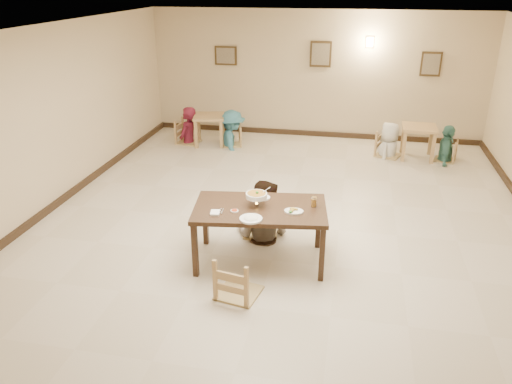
% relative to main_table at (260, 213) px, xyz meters
% --- Properties ---
extents(floor, '(10.00, 10.00, 0.00)m').
position_rel_main_table_xyz_m(floor, '(0.17, 1.14, -0.75)').
color(floor, beige).
rests_on(floor, ground).
extents(ceiling, '(10.00, 10.00, 0.00)m').
position_rel_main_table_xyz_m(ceiling, '(0.17, 1.14, 2.25)').
color(ceiling, white).
rests_on(ceiling, wall_back).
extents(wall_back, '(10.00, 0.00, 10.00)m').
position_rel_main_table_xyz_m(wall_back, '(0.17, 6.14, 0.75)').
color(wall_back, beige).
rests_on(wall_back, floor).
extents(wall_front, '(10.00, 0.00, 10.00)m').
position_rel_main_table_xyz_m(wall_front, '(0.17, -3.86, 0.75)').
color(wall_front, beige).
rests_on(wall_front, floor).
extents(wall_left, '(0.00, 10.00, 10.00)m').
position_rel_main_table_xyz_m(wall_left, '(-3.83, 1.14, 0.75)').
color(wall_left, beige).
rests_on(wall_left, floor).
extents(baseboard_back, '(8.00, 0.06, 0.12)m').
position_rel_main_table_xyz_m(baseboard_back, '(0.17, 6.11, -0.69)').
color(baseboard_back, '#2F2014').
rests_on(baseboard_back, floor).
extents(baseboard_left, '(0.06, 10.00, 0.12)m').
position_rel_main_table_xyz_m(baseboard_left, '(-3.80, 1.14, -0.69)').
color(baseboard_left, '#2F2014').
rests_on(baseboard_left, floor).
extents(picture_a, '(0.55, 0.04, 0.45)m').
position_rel_main_table_xyz_m(picture_a, '(-2.03, 6.10, 1.15)').
color(picture_a, '#392916').
rests_on(picture_a, wall_back).
extents(picture_b, '(0.50, 0.04, 0.60)m').
position_rel_main_table_xyz_m(picture_b, '(0.27, 6.10, 1.25)').
color(picture_b, '#392916').
rests_on(picture_b, wall_back).
extents(picture_c, '(0.45, 0.04, 0.55)m').
position_rel_main_table_xyz_m(picture_c, '(2.77, 6.10, 1.10)').
color(picture_c, '#392916').
rests_on(picture_c, wall_back).
extents(wall_sconce, '(0.16, 0.05, 0.22)m').
position_rel_main_table_xyz_m(wall_sconce, '(1.37, 6.10, 1.55)').
color(wall_sconce, '#FFD88C').
rests_on(wall_sconce, wall_back).
extents(main_table, '(1.90, 1.23, 0.83)m').
position_rel_main_table_xyz_m(main_table, '(0.00, 0.00, 0.00)').
color(main_table, '#392416').
rests_on(main_table, floor).
extents(chair_far, '(0.51, 0.51, 1.10)m').
position_rel_main_table_xyz_m(chair_far, '(-0.15, 0.82, -0.21)').
color(chair_far, tan).
rests_on(chair_far, floor).
extents(chair_near, '(0.50, 0.50, 1.07)m').
position_rel_main_table_xyz_m(chair_near, '(-0.11, -0.84, -0.22)').
color(chair_near, tan).
rests_on(chair_near, floor).
extents(main_diner, '(1.01, 0.86, 1.83)m').
position_rel_main_table_xyz_m(main_diner, '(-0.10, 0.73, 0.16)').
color(main_diner, gray).
rests_on(main_diner, floor).
extents(curry_warmer, '(0.32, 0.29, 0.26)m').
position_rel_main_table_xyz_m(curry_warmer, '(-0.05, 0.03, 0.23)').
color(curry_warmer, silver).
rests_on(curry_warmer, main_table).
extents(rice_plate_far, '(0.31, 0.31, 0.07)m').
position_rel_main_table_xyz_m(rice_plate_far, '(-0.07, 0.29, 0.10)').
color(rice_plate_far, white).
rests_on(rice_plate_far, main_table).
extents(rice_plate_near, '(0.29, 0.29, 0.07)m').
position_rel_main_table_xyz_m(rice_plate_near, '(-0.04, -0.39, 0.10)').
color(rice_plate_near, white).
rests_on(rice_plate_near, main_table).
extents(fried_plate, '(0.25, 0.25, 0.06)m').
position_rel_main_table_xyz_m(fried_plate, '(0.47, -0.07, 0.10)').
color(fried_plate, white).
rests_on(fried_plate, main_table).
extents(chili_dish, '(0.10, 0.10, 0.02)m').
position_rel_main_table_xyz_m(chili_dish, '(-0.31, -0.20, 0.09)').
color(chili_dish, white).
rests_on(chili_dish, main_table).
extents(napkin_cutlery, '(0.16, 0.25, 0.03)m').
position_rel_main_table_xyz_m(napkin_cutlery, '(-0.54, -0.32, 0.10)').
color(napkin_cutlery, white).
rests_on(napkin_cutlery, main_table).
extents(drink_glass, '(0.07, 0.07, 0.14)m').
position_rel_main_table_xyz_m(drink_glass, '(0.71, 0.16, 0.15)').
color(drink_glass, white).
rests_on(drink_glass, main_table).
extents(bg_table_left, '(0.83, 0.83, 0.70)m').
position_rel_main_table_xyz_m(bg_table_left, '(-2.16, 4.95, -0.18)').
color(bg_table_left, tan).
rests_on(bg_table_left, floor).
extents(bg_table_right, '(0.74, 0.74, 0.72)m').
position_rel_main_table_xyz_m(bg_table_right, '(2.55, 4.92, -0.17)').
color(bg_table_right, tan).
rests_on(bg_table_right, floor).
extents(bg_chair_ll, '(0.50, 0.50, 1.07)m').
position_rel_main_table_xyz_m(bg_chair_ll, '(-2.70, 4.95, -0.22)').
color(bg_chair_ll, tan).
rests_on(bg_chair_ll, floor).
extents(bg_chair_lr, '(0.42, 0.42, 0.89)m').
position_rel_main_table_xyz_m(bg_chair_lr, '(-1.63, 4.97, -0.31)').
color(bg_chair_lr, tan).
rests_on(bg_chair_lr, floor).
extents(bg_chair_rl, '(0.50, 0.50, 1.06)m').
position_rel_main_table_xyz_m(bg_chair_rl, '(1.95, 4.93, -0.22)').
color(bg_chair_rl, tan).
rests_on(bg_chair_rl, floor).
extents(bg_chair_rr, '(0.42, 0.42, 0.90)m').
position_rel_main_table_xyz_m(bg_chair_rr, '(3.15, 4.87, -0.31)').
color(bg_chair_rr, tan).
rests_on(bg_chair_rr, floor).
extents(bg_diner_a, '(0.52, 0.70, 1.75)m').
position_rel_main_table_xyz_m(bg_diner_a, '(-2.70, 4.95, 0.12)').
color(bg_diner_a, maroon).
rests_on(bg_diner_a, floor).
extents(bg_diner_b, '(1.00, 1.25, 1.68)m').
position_rel_main_table_xyz_m(bg_diner_b, '(-1.63, 4.97, 0.09)').
color(bg_diner_b, teal).
rests_on(bg_diner_b, floor).
extents(bg_diner_c, '(0.70, 0.86, 1.52)m').
position_rel_main_table_xyz_m(bg_diner_c, '(1.95, 4.93, 0.01)').
color(bg_diner_c, silver).
rests_on(bg_diner_c, floor).
extents(bg_diner_d, '(0.50, 0.96, 1.57)m').
position_rel_main_table_xyz_m(bg_diner_d, '(3.15, 4.87, 0.03)').
color(bg_diner_d, '#448478').
rests_on(bg_diner_d, floor).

